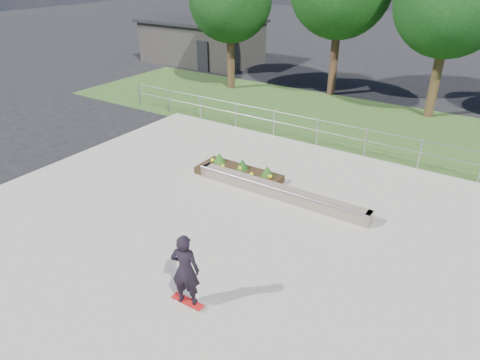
% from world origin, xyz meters
% --- Properties ---
extents(ground, '(120.00, 120.00, 0.00)m').
position_xyz_m(ground, '(0.00, 0.00, 0.00)').
color(ground, black).
rests_on(ground, ground).
extents(grass_verge, '(30.00, 8.00, 0.02)m').
position_xyz_m(grass_verge, '(0.00, 11.00, 0.01)').
color(grass_verge, '#2D4B1E').
rests_on(grass_verge, ground).
extents(concrete_slab, '(15.00, 15.00, 0.06)m').
position_xyz_m(concrete_slab, '(0.00, 0.00, 0.03)').
color(concrete_slab, gray).
rests_on(concrete_slab, ground).
extents(fence, '(20.06, 0.06, 1.20)m').
position_xyz_m(fence, '(0.00, 7.50, 0.77)').
color(fence, '#97999F').
rests_on(fence, ground).
extents(building, '(8.40, 5.40, 3.00)m').
position_xyz_m(building, '(-14.00, 18.00, 1.51)').
color(building, '#2B2826').
rests_on(building, ground).
extents(tree_far_left, '(4.55, 4.55, 7.15)m').
position_xyz_m(tree_far_left, '(-8.00, 13.00, 4.85)').
color(tree_far_left, '#392516').
rests_on(tree_far_left, ground).
extents(tree_mid_right, '(4.90, 4.90, 7.70)m').
position_xyz_m(tree_mid_right, '(3.00, 14.00, 5.23)').
color(tree_mid_right, '#392916').
rests_on(tree_mid_right, ground).
extents(grind_ledge, '(6.00, 0.44, 0.43)m').
position_xyz_m(grind_ledge, '(0.80, 2.85, 0.26)').
color(grind_ledge, '#6B5A4F').
rests_on(grind_ledge, concrete_slab).
extents(planter_bed, '(3.00, 1.20, 0.61)m').
position_xyz_m(planter_bed, '(-1.05, 3.35, 0.24)').
color(planter_bed, black).
rests_on(planter_bed, concrete_slab).
extents(skateboarder, '(0.80, 0.60, 1.83)m').
position_xyz_m(skateboarder, '(1.42, -2.46, 1.01)').
color(skateboarder, white).
rests_on(skateboarder, concrete_slab).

